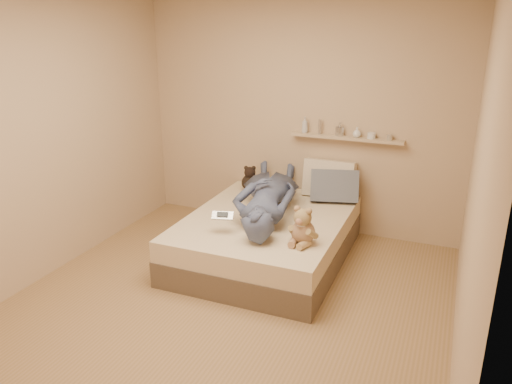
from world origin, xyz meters
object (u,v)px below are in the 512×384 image
at_px(game_console, 223,216).
at_px(pillow_cream, 329,179).
at_px(person, 267,195).
at_px(teddy_bear, 303,229).
at_px(pillow_grey, 334,186).
at_px(wall_shelf, 346,138).
at_px(bed, 267,238).
at_px(dark_plush, 250,180).

bearing_deg(game_console, pillow_cream, 64.89).
bearing_deg(person, game_console, 58.51).
height_order(pillow_cream, person, pillow_cream).
relative_size(game_console, pillow_cream, 0.38).
bearing_deg(teddy_bear, pillow_cream, 94.66).
relative_size(pillow_grey, wall_shelf, 0.42).
height_order(game_console, pillow_grey, pillow_grey).
bearing_deg(wall_shelf, teddy_bear, -91.77).
height_order(teddy_bear, wall_shelf, wall_shelf).
bearing_deg(bed, pillow_cream, 64.13).
bearing_deg(bed, pillow_grey, 54.17).
xyz_separation_m(bed, game_console, (-0.23, -0.52, 0.40)).
distance_m(game_console, wall_shelf, 1.69).
bearing_deg(person, teddy_bear, 120.62).
relative_size(teddy_bear, dark_plush, 1.17).
relative_size(bed, pillow_cream, 3.45).
xyz_separation_m(bed, wall_shelf, (0.55, 0.91, 0.88)).
bearing_deg(teddy_bear, dark_plush, 130.83).
height_order(pillow_grey, person, person).
bearing_deg(teddy_bear, pillow_grey, 90.48).
distance_m(pillow_cream, wall_shelf, 0.48).
distance_m(bed, person, 0.43).
bearing_deg(wall_shelf, person, -125.64).
height_order(game_console, dark_plush, dark_plush).
height_order(pillow_cream, wall_shelf, wall_shelf).
bearing_deg(game_console, bed, 66.12).
bearing_deg(pillow_cream, person, -120.71).
distance_m(game_console, teddy_bear, 0.74).
height_order(game_console, person, person).
bearing_deg(person, pillow_cream, -134.62).
height_order(bed, pillow_grey, pillow_grey).
bearing_deg(pillow_grey, pillow_cream, 124.32).
bearing_deg(wall_shelf, dark_plush, -166.38).
distance_m(dark_plush, pillow_grey, 0.96).
relative_size(teddy_bear, person, 0.21).
height_order(bed, person, person).
bearing_deg(bed, game_console, -113.88).
xyz_separation_m(dark_plush, person, (0.43, -0.57, 0.07)).
bearing_deg(game_console, wall_shelf, 61.36).
distance_m(pillow_cream, pillow_grey, 0.17).
xyz_separation_m(bed, dark_plush, (-0.46, 0.66, 0.35)).
distance_m(teddy_bear, person, 0.78).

